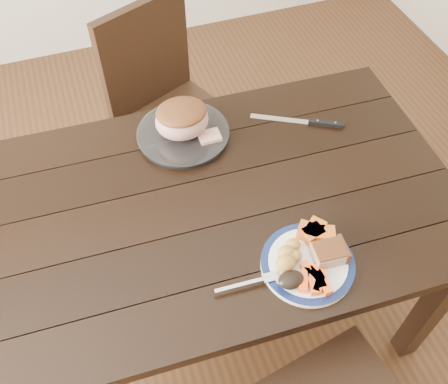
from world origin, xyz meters
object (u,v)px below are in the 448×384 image
object	(u,v)px
dining_table	(198,222)
chair_far	(166,102)
fork	(252,282)
carving_knife	(314,122)
roast_joint	(182,120)
serving_platter	(183,135)
pork_slice	(329,253)
dinner_plate	(307,264)

from	to	relation	value
dining_table	chair_far	size ratio (longest dim) A/B	1.76
fork	carving_knife	xyz separation A→B (m)	(0.43, 0.51, -0.01)
roast_joint	carving_knife	xyz separation A→B (m)	(0.44, -0.09, -0.07)
dining_table	roast_joint	size ratio (longest dim) A/B	9.31
carving_knife	serving_platter	bearing A→B (deg)	-162.59
serving_platter	pork_slice	size ratio (longest dim) A/B	3.44
fork	chair_far	bearing A→B (deg)	92.01
chair_far	pork_slice	bearing A→B (deg)	76.93
chair_far	pork_slice	world-z (taller)	chair_far
chair_far	carving_knife	bearing A→B (deg)	103.29
dinner_plate	pork_slice	xyz separation A→B (m)	(0.06, -0.00, 0.03)
dinner_plate	roast_joint	distance (m)	0.62
dining_table	fork	xyz separation A→B (m)	(0.06, -0.31, 0.11)
serving_platter	pork_slice	xyz separation A→B (m)	(0.24, -0.59, 0.03)
serving_platter	pork_slice	distance (m)	0.64
fork	roast_joint	xyz separation A→B (m)	(-0.02, 0.60, 0.05)
roast_joint	dining_table	bearing A→B (deg)	-98.49
roast_joint	carving_knife	size ratio (longest dim) A/B	0.60
dining_table	serving_platter	world-z (taller)	serving_platter
dining_table	dinner_plate	size ratio (longest dim) A/B	6.39
chair_far	dinner_plate	xyz separation A→B (m)	(0.14, -1.03, 0.23)
chair_far	pork_slice	distance (m)	1.09
dining_table	roast_joint	xyz separation A→B (m)	(0.04, 0.29, 0.17)
dinner_plate	fork	size ratio (longest dim) A/B	1.44
fork	carving_knife	distance (m)	0.66
roast_joint	carving_knife	distance (m)	0.46
fork	roast_joint	size ratio (longest dim) A/B	1.01
roast_joint	dinner_plate	bearing A→B (deg)	-72.92
dinner_plate	fork	xyz separation A→B (m)	(-0.17, -0.01, 0.01)
serving_platter	carving_knife	size ratio (longest dim) A/B	1.04
dinner_plate	roast_joint	xyz separation A→B (m)	(-0.18, 0.59, 0.07)
carving_knife	dining_table	bearing A→B (deg)	-128.87
chair_far	fork	distance (m)	1.07
pork_slice	fork	xyz separation A→B (m)	(-0.22, -0.00, -0.02)
chair_far	carving_knife	xyz separation A→B (m)	(0.40, -0.53, 0.23)
serving_platter	pork_slice	world-z (taller)	pork_slice
dining_table	carving_knife	xyz separation A→B (m)	(0.49, 0.20, 0.10)
dining_table	dinner_plate	distance (m)	0.39
dining_table	carving_knife	world-z (taller)	carving_knife
dinner_plate	roast_joint	size ratio (longest dim) A/B	1.46
dinner_plate	carving_knife	distance (m)	0.56
pork_slice	roast_joint	world-z (taller)	roast_joint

